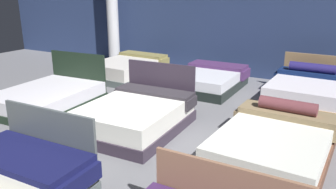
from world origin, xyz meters
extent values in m
cube|color=slate|center=(0.00, 0.00, -0.01)|extent=(18.00, 18.00, 0.02)
cube|color=navy|center=(0.00, 4.96, 1.75)|extent=(18.00, 0.06, 3.50)
cube|color=#51595B|center=(-0.07, -1.65, 0.49)|extent=(1.48, 0.09, 0.98)
cube|color=#141646|center=(-0.05, -2.05, 0.52)|extent=(1.58, 0.78, 0.08)
cube|color=#141646|center=(0.74, -2.02, 0.37)|extent=(0.10, 0.74, 0.21)
cube|color=black|center=(-2.36, 0.26, 0.08)|extent=(1.74, 2.21, 0.15)
cube|color=silver|center=(-2.36, 0.26, 0.28)|extent=(1.68, 2.14, 0.25)
cube|color=black|center=(-2.43, 1.31, 0.50)|extent=(1.53, 0.13, 1.00)
cube|color=#302735|center=(-0.05, 0.18, 0.10)|extent=(1.62, 2.03, 0.19)
cube|color=white|center=(-0.05, 0.18, 0.35)|extent=(1.56, 1.96, 0.31)
cube|color=#302735|center=(-0.09, 1.16, 0.52)|extent=(1.45, 0.10, 1.04)
cube|color=#2F2B31|center=(-0.08, 0.91, 0.53)|extent=(1.54, 0.51, 0.05)
cube|color=#2F2B31|center=(-0.85, 0.88, 0.41)|extent=(0.07, 0.45, 0.19)
cube|color=#2F2B31|center=(0.69, 0.94, 0.41)|extent=(0.07, 0.45, 0.19)
cube|color=brown|center=(2.31, 0.27, 0.10)|extent=(1.59, 2.17, 0.21)
cube|color=white|center=(2.31, 0.27, 0.32)|extent=(1.53, 2.10, 0.23)
cube|color=#836E4D|center=(2.35, 1.04, 0.48)|extent=(1.50, 0.56, 0.09)
cube|color=#836E4D|center=(1.58, 1.08, 0.34)|extent=(0.11, 0.50, 0.19)
cylinder|color=brown|center=(2.35, 1.02, 0.62)|extent=(0.90, 0.24, 0.21)
cube|color=#4D5857|center=(-2.38, 3.17, 0.09)|extent=(1.58, 2.13, 0.17)
cube|color=silver|center=(-2.38, 3.17, 0.33)|extent=(1.52, 2.07, 0.32)
cube|color=olive|center=(-2.34, 3.93, 0.53)|extent=(1.48, 0.54, 0.08)
cube|color=olive|center=(-3.09, 3.97, 0.34)|extent=(0.10, 0.48, 0.31)
cube|color=olive|center=(-1.59, 3.90, 0.34)|extent=(0.10, 0.48, 0.31)
cube|color=black|center=(0.05, 3.23, 0.11)|extent=(1.50, 2.02, 0.21)
cube|color=silver|center=(0.05, 3.23, 0.32)|extent=(1.44, 1.96, 0.22)
cube|color=#462855|center=(0.05, 3.89, 0.48)|extent=(1.48, 0.63, 0.08)
cube|color=#462855|center=(-0.70, 3.90, 0.32)|extent=(0.08, 0.62, 0.22)
cube|color=#462855|center=(0.81, 3.89, 0.32)|extent=(0.08, 0.62, 0.22)
cube|color=#99764D|center=(2.34, 3.18, 0.11)|extent=(1.54, 1.96, 0.22)
cube|color=white|center=(2.34, 3.18, 0.36)|extent=(1.48, 1.90, 0.28)
cube|color=#99764D|center=(2.38, 4.14, 0.47)|extent=(1.39, 0.08, 0.94)
cube|color=#0D1D47|center=(2.37, 3.86, 0.54)|extent=(1.47, 0.55, 0.09)
cube|color=#0D1D47|center=(1.61, 3.88, 0.37)|extent=(0.11, 0.51, 0.25)
cylinder|color=navy|center=(2.36, 3.82, 0.69)|extent=(1.00, 0.24, 0.21)
cylinder|color=silver|center=(-3.79, 4.40, 1.75)|extent=(0.37, 0.37, 3.50)
camera|label=1|loc=(3.15, -4.30, 2.39)|focal=35.76mm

